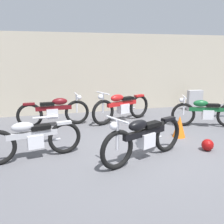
{
  "coord_description": "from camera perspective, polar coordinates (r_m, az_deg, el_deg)",
  "views": [
    {
      "loc": [
        -2.19,
        -4.69,
        2.08
      ],
      "look_at": [
        -0.51,
        1.48,
        0.55
      ],
      "focal_mm": 39.63,
      "sensor_mm": 36.0,
      "label": 1
    }
  ],
  "objects": [
    {
      "name": "ground_plane",
      "position": [
        5.58,
        9.16,
        -8.62
      ],
      "size": [
        40.0,
        40.0,
        0.0
      ],
      "primitive_type": "plane",
      "color": "#56565B"
    },
    {
      "name": "building_wall",
      "position": [
        9.04,
        -1.21,
        8.98
      ],
      "size": [
        18.0,
        0.3,
        2.75
      ],
      "primitive_type": "cube",
      "color": "#B2A893",
      "rests_on": "ground_plane"
    },
    {
      "name": "stone_marker",
      "position": [
        9.67,
        18.52,
        2.59
      ],
      "size": [
        0.56,
        0.25,
        0.75
      ],
      "primitive_type": "cube",
      "rotation": [
        0.0,
        0.0,
        -0.09
      ],
      "color": "#9E9EA3",
      "rests_on": "ground_plane"
    },
    {
      "name": "helmet",
      "position": [
        5.82,
        21.18,
        -7.09
      ],
      "size": [
        0.26,
        0.26,
        0.26
      ],
      "primitive_type": "sphere",
      "color": "maroon",
      "rests_on": "ground_plane"
    },
    {
      "name": "traffic_cone",
      "position": [
        6.47,
        15.29,
        -3.23
      ],
      "size": [
        0.32,
        0.32,
        0.55
      ],
      "primitive_type": "cone",
      "color": "orange",
      "rests_on": "ground_plane"
    },
    {
      "name": "motorcycle_green",
      "position": [
        7.57,
        20.75,
        -0.06
      ],
      "size": [
        1.86,
        0.87,
        0.88
      ],
      "rotation": [
        0.0,
        0.0,
        2.78
      ],
      "color": "black",
      "rests_on": "ground_plane"
    },
    {
      "name": "motorcycle_silver",
      "position": [
        5.16,
        -18.03,
        -5.88
      ],
      "size": [
        1.97,
        0.65,
        0.89
      ],
      "rotation": [
        0.0,
        0.0,
        3.33
      ],
      "color": "black",
      "rests_on": "ground_plane"
    },
    {
      "name": "motorcycle_red",
      "position": [
        7.62,
        2.19,
        1.26
      ],
      "size": [
        2.07,
        0.98,
        0.98
      ],
      "rotation": [
        0.0,
        0.0,
        3.51
      ],
      "color": "black",
      "rests_on": "ground_plane"
    },
    {
      "name": "motorcycle_black",
      "position": [
        4.92,
        7.34,
        -5.87
      ],
      "size": [
        2.01,
        1.0,
        0.96
      ],
      "rotation": [
        0.0,
        0.0,
        3.53
      ],
      "color": "black",
      "rests_on": "ground_plane"
    },
    {
      "name": "motorcycle_maroon",
      "position": [
        7.32,
        -13.13,
        0.21
      ],
      "size": [
        2.07,
        0.58,
        0.93
      ],
      "rotation": [
        0.0,
        0.0,
        0.05
      ],
      "color": "black",
      "rests_on": "ground_plane"
    }
  ]
}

